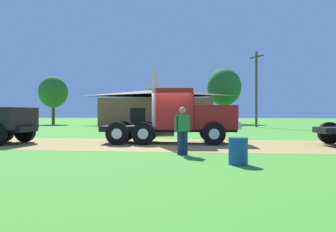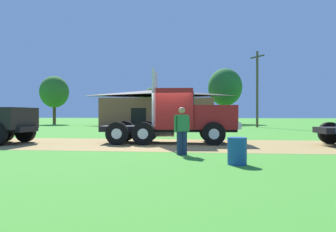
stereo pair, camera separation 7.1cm
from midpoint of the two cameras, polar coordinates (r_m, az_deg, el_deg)
ground_plane at (r=16.18m, az=-0.20°, el=-4.94°), size 200.00×200.00×0.00m
dirt_track at (r=16.18m, az=-0.20°, el=-4.92°), size 120.00×6.48×0.01m
truck_foreground_white at (r=16.78m, az=2.61°, el=-0.25°), size 7.03×2.97×3.72m
visitor_standing_near at (r=12.04m, az=2.57°, el=-2.27°), size 0.55×0.42×1.75m
steel_barrel at (r=9.99m, az=12.06°, el=-5.94°), size 0.56×0.56×0.80m
shed_building at (r=43.50m, az=-1.68°, el=1.39°), size 15.24×9.39×4.70m
utility_pole_near at (r=38.26m, az=15.21°, el=4.86°), size 1.27×1.95×8.48m
tree_left at (r=50.27m, az=-19.01°, el=3.93°), size 4.10×4.10×6.91m
tree_mid at (r=58.46m, az=-2.71°, el=3.17°), size 3.22×3.22×6.17m
tree_right at (r=50.64m, az=9.86°, el=4.92°), size 5.12×5.12×8.35m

